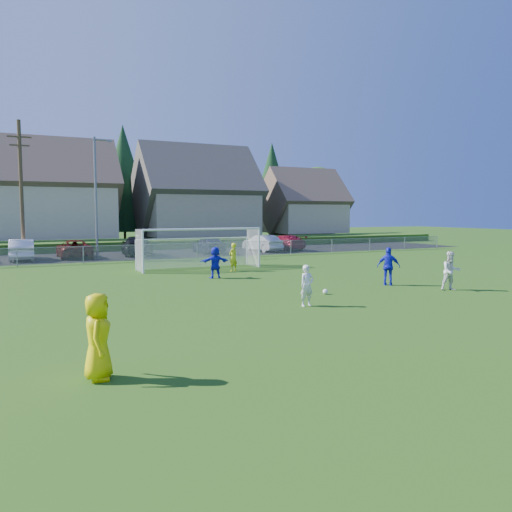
# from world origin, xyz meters

# --- Properties ---
(ground) EXTENTS (160.00, 160.00, 0.00)m
(ground) POSITION_xyz_m (0.00, 0.00, 0.00)
(ground) COLOR #193D0C
(ground) RESTS_ON ground
(asphalt_lot) EXTENTS (60.00, 60.00, 0.00)m
(asphalt_lot) POSITION_xyz_m (0.00, 27.50, 0.01)
(asphalt_lot) COLOR black
(asphalt_lot) RESTS_ON ground
(grass_embankment) EXTENTS (70.00, 6.00, 0.80)m
(grass_embankment) POSITION_xyz_m (0.00, 35.00, 0.40)
(grass_embankment) COLOR #1E420F
(grass_embankment) RESTS_ON ground
(soccer_ball) EXTENTS (0.22, 0.22, 0.22)m
(soccer_ball) POSITION_xyz_m (1.54, 4.50, 0.11)
(soccer_ball) COLOR white
(soccer_ball) RESTS_ON ground
(referee) EXTENTS (0.77, 0.99, 1.80)m
(referee) POSITION_xyz_m (-8.72, -2.42, 0.90)
(referee) COLOR yellow
(referee) RESTS_ON ground
(player_white_a) EXTENTS (0.58, 0.41, 1.52)m
(player_white_a) POSITION_xyz_m (-0.58, 2.58, 0.76)
(player_white_a) COLOR silver
(player_white_a) RESTS_ON ground
(player_white_b) EXTENTS (1.02, 0.93, 1.72)m
(player_white_b) POSITION_xyz_m (7.11, 2.96, 0.86)
(player_white_b) COLOR silver
(player_white_b) RESTS_ON ground
(player_blue_a) EXTENTS (1.05, 1.05, 1.79)m
(player_blue_a) POSITION_xyz_m (5.68, 5.37, 0.89)
(player_blue_a) COLOR #151BC6
(player_blue_a) RESTS_ON ground
(player_blue_b) EXTENTS (1.56, 0.60, 1.65)m
(player_blue_b) POSITION_xyz_m (-0.73, 11.37, 0.82)
(player_blue_b) COLOR #151BC6
(player_blue_b) RESTS_ON ground
(goalkeeper) EXTENTS (0.71, 0.60, 1.65)m
(goalkeeper) POSITION_xyz_m (1.35, 13.79, 0.83)
(goalkeeper) COLOR yellow
(goalkeeper) RESTS_ON ground
(car_b) EXTENTS (1.71, 4.63, 1.51)m
(car_b) POSITION_xyz_m (-9.65, 26.56, 0.76)
(car_b) COLOR silver
(car_b) RESTS_ON ground
(car_c) EXTENTS (2.33, 4.95, 1.37)m
(car_c) POSITION_xyz_m (-6.05, 26.88, 0.68)
(car_c) COLOR #500D09
(car_c) RESTS_ON ground
(car_d) EXTENTS (2.82, 5.52, 1.53)m
(car_d) POSITION_xyz_m (-1.30, 27.11, 0.77)
(car_d) COLOR black
(car_d) RESTS_ON ground
(car_e) EXTENTS (1.77, 4.34, 1.47)m
(car_e) POSITION_xyz_m (4.53, 26.27, 0.74)
(car_e) COLOR #181240
(car_e) RESTS_ON ground
(car_f) EXTENTS (2.10, 4.51, 1.43)m
(car_f) POSITION_xyz_m (9.55, 26.25, 0.71)
(car_f) COLOR #BCBCBC
(car_f) RESTS_ON ground
(car_g) EXTENTS (2.36, 4.90, 1.37)m
(car_g) POSITION_xyz_m (12.15, 26.87, 0.69)
(car_g) COLOR maroon
(car_g) RESTS_ON ground
(soccer_goal) EXTENTS (7.42, 1.90, 2.50)m
(soccer_goal) POSITION_xyz_m (0.00, 16.05, 1.63)
(soccer_goal) COLOR white
(soccer_goal) RESTS_ON ground
(chainlink_fence) EXTENTS (52.06, 0.06, 1.20)m
(chainlink_fence) POSITION_xyz_m (0.00, 22.00, 0.63)
(chainlink_fence) COLOR gray
(chainlink_fence) RESTS_ON ground
(streetlight) EXTENTS (1.38, 0.18, 9.00)m
(streetlight) POSITION_xyz_m (-4.45, 26.00, 4.84)
(streetlight) COLOR slate
(streetlight) RESTS_ON ground
(utility_pole) EXTENTS (1.60, 0.26, 10.00)m
(utility_pole) POSITION_xyz_m (-9.50, 27.00, 5.15)
(utility_pole) COLOR #473321
(utility_pole) RESTS_ON ground
(houses_row) EXTENTS (53.90, 11.45, 13.27)m
(houses_row) POSITION_xyz_m (1.97, 42.46, 7.33)
(houses_row) COLOR tan
(houses_row) RESTS_ON ground
(tree_row) EXTENTS (65.98, 12.36, 13.80)m
(tree_row) POSITION_xyz_m (1.04, 48.74, 6.91)
(tree_row) COLOR #382616
(tree_row) RESTS_ON ground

